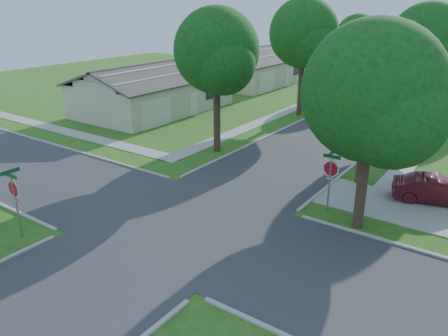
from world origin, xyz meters
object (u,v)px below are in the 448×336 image
tree_w_far (358,39)px  tree_w_near (217,55)px  tree_e_near (372,77)px  car_curb_west (378,82)px  house_nw_far (254,71)px  car_curb_east (408,109)px  tree_w_mid (304,36)px  tree_e_mid (428,46)px  car_driveway (436,190)px  stop_sign_ne (331,171)px  tree_ne_corner (374,98)px  stop_sign_sw (14,192)px  house_nw_near (154,93)px

tree_w_far → tree_w_near: bearing=-90.0°
tree_w_near → tree_e_near: bearing=-0.0°
car_curb_west → house_nw_far: bearing=27.4°
tree_e_near → car_curb_east: 17.11m
tree_w_mid → car_curb_east: 10.64m
tree_e_mid → tree_w_far: bearing=125.9°
tree_w_near → car_driveway: size_ratio=2.25×
car_driveway → tree_w_near: bearing=71.9°
stop_sign_ne → tree_w_mid: size_ratio=0.31×
house_nw_far → car_driveway: bearing=-43.5°
car_curb_east → tree_ne_corner: bearing=-87.5°
tree_e_near → car_curb_east: bearing=95.4°
stop_sign_ne → car_curb_east: stop_sign_ne is taller
tree_w_near → house_nw_far: 26.05m
stop_sign_ne → tree_w_far: (-9.35, 29.31, 3.48)m
tree_e_mid → tree_ne_corner: (1.60, -16.80, -0.66)m
tree_w_mid → house_nw_far: (-11.35, 10.99, -4.97)m
stop_sign_sw → stop_sign_ne: (9.40, 9.40, 0.00)m
tree_e_mid → tree_ne_corner: size_ratio=1.06×
stop_sign_ne → tree_w_mid: (-9.34, 16.31, 4.46)m
tree_w_mid → stop_sign_ne: bearing=-60.2°
house_nw_near → car_curb_east: house_nw_near is taller
tree_ne_corner → house_nw_near: 25.15m
stop_sign_ne → car_curb_west: stop_sign_ne is taller
stop_sign_sw → car_curb_west: (1.60, 42.40, -1.42)m
tree_w_mid → house_nw_near: tree_w_mid is taller
stop_sign_ne → tree_w_far: tree_w_far is taller
stop_sign_ne → tree_w_near: (-9.34, 4.31, 4.08)m
stop_sign_sw → house_nw_far: bearing=107.1°
house_nw_near → car_driveway: size_ratio=3.42×
stop_sign_sw → car_curb_east: bearing=75.3°
car_curb_west → stop_sign_ne: bearing=106.8°
stop_sign_sw → tree_e_mid: tree_e_mid is taller
car_curb_east → stop_sign_sw: bearing=-110.8°
tree_w_far → car_curb_west: (1.55, 3.69, -4.90)m
tree_w_mid → tree_e_near: bearing=-52.0°
house_nw_far → car_curb_east: 20.33m
stop_sign_ne → car_driveway: (3.84, 4.00, -1.38)m
house_nw_far → house_nw_near: bearing=-90.0°
tree_w_mid → house_nw_far: bearing=135.9°
car_curb_east → car_curb_west: car_curb_east is taller
tree_e_mid → stop_sign_sw: bearing=-110.2°
car_driveway → car_curb_east: (-5.34, 16.62, 0.08)m
house_nw_far → car_driveway: 33.84m
tree_e_mid → house_nw_near: tree_e_mid is taller
stop_sign_sw → car_curb_east: 31.07m
stop_sign_sw → house_nw_near: house_nw_near is taller
tree_w_mid → house_nw_far: size_ratio=0.70×
tree_e_mid → car_curb_west: (-7.86, 16.69, -5.64)m
tree_e_near → car_curb_west: 30.17m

